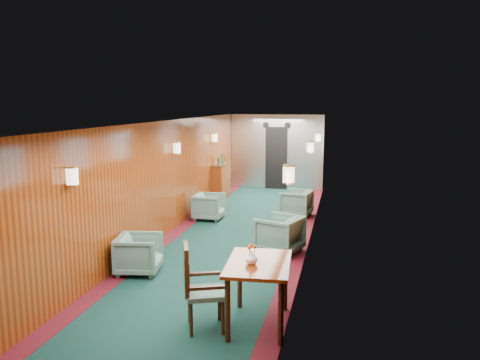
{
  "coord_description": "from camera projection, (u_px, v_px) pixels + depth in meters",
  "views": [
    {
      "loc": [
        2.13,
        -9.01,
        2.77
      ],
      "look_at": [
        0.0,
        0.49,
        1.15
      ],
      "focal_mm": 35.0,
      "sensor_mm": 36.0,
      "label": 1
    }
  ],
  "objects": [
    {
      "name": "windows_right",
      "position": [
        310.0,
        170.0,
        9.27
      ],
      "size": [
        0.02,
        8.6,
        0.8
      ],
      "color": "#A5A8AC",
      "rests_on": "ground"
    },
    {
      "name": "armchair_right_far",
      "position": [
        296.0,
        203.0,
        11.51
      ],
      "size": [
        0.83,
        0.81,
        0.65
      ],
      "primitive_type": "imported",
      "rotation": [
        0.0,
        0.0,
        -1.76
      ],
      "color": "#1D4540",
      "rests_on": "ground"
    },
    {
      "name": "armchair_right_near",
      "position": [
        279.0,
        234.0,
        8.71
      ],
      "size": [
        0.97,
        0.96,
        0.69
      ],
      "primitive_type": "imported",
      "rotation": [
        0.0,
        0.0,
        -1.92
      ],
      "color": "#1D4540",
      "rests_on": "ground"
    },
    {
      "name": "wall_sconces",
      "position": [
        241.0,
        150.0,
        9.84
      ],
      "size": [
        2.97,
        7.97,
        0.25
      ],
      "color": "beige",
      "rests_on": "ground"
    },
    {
      "name": "credenza",
      "position": [
        221.0,
        181.0,
        13.58
      ],
      "size": [
        0.36,
        1.14,
        1.3
      ],
      "color": "maroon",
      "rests_on": "ground"
    },
    {
      "name": "flower_vase",
      "position": [
        251.0,
        258.0,
        5.68
      ],
      "size": [
        0.17,
        0.17,
        0.16
      ],
      "primitive_type": "imported",
      "rotation": [
        0.0,
        0.0,
        0.14
      ],
      "color": "white",
      "rests_on": "dining_table"
    },
    {
      "name": "armchair_left_near",
      "position": [
        139.0,
        254.0,
        7.64
      ],
      "size": [
        0.81,
        0.8,
        0.64
      ],
      "primitive_type": "imported",
      "rotation": [
        0.0,
        0.0,
        1.76
      ],
      "color": "#1D4540",
      "rests_on": "ground"
    },
    {
      "name": "side_chair",
      "position": [
        197.0,
        284.0,
        5.7
      ],
      "size": [
        0.61,
        0.63,
        1.08
      ],
      "rotation": [
        0.0,
        0.0,
        0.38
      ],
      "color": "#1D4540",
      "rests_on": "ground"
    },
    {
      "name": "room",
      "position": [
        235.0,
        160.0,
        9.32
      ],
      "size": [
        12.0,
        12.1,
        2.4
      ],
      "color": "#0D2F28",
      "rests_on": "ground"
    },
    {
      "name": "bulkhead",
      "position": [
        277.0,
        152.0,
        15.08
      ],
      "size": [
        2.98,
        0.17,
        2.39
      ],
      "color": "silver",
      "rests_on": "ground"
    },
    {
      "name": "armchair_left_far",
      "position": [
        209.0,
        207.0,
        11.16
      ],
      "size": [
        0.69,
        0.67,
        0.62
      ],
      "primitive_type": "imported",
      "rotation": [
        0.0,
        0.0,
        1.57
      ],
      "color": "#1D4540",
      "rests_on": "ground"
    },
    {
      "name": "dining_table",
      "position": [
        259.0,
        272.0,
        5.78
      ],
      "size": [
        0.85,
        1.15,
        0.83
      ],
      "rotation": [
        0.0,
        0.0,
        0.07
      ],
      "color": "maroon",
      "rests_on": "ground"
    }
  ]
}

